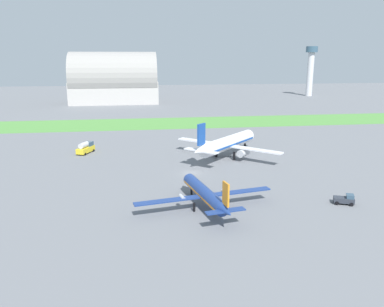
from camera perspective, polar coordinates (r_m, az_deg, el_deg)
name	(u,v)px	position (r m, az deg, el deg)	size (l,w,h in m)	color
ground_plane	(191,173)	(89.69, -0.21, -2.95)	(600.00, 600.00, 0.00)	slate
grass_taxiway_strip	(167,123)	(158.67, -3.77, 4.57)	(360.00, 28.00, 0.08)	#549342
airplane_midfield_jet	(227,143)	(102.73, 5.28, 1.52)	(24.72, 25.24, 11.12)	white
airplane_foreground_turboprop	(205,194)	(68.26, 1.97, -6.03)	(25.55, 21.98, 7.71)	navy
fuel_truck_near_gate	(86,148)	(112.15, -15.66, 0.85)	(4.76, 6.92, 3.29)	yellow
pushback_tug_midfield	(345,199)	(76.34, 21.94, -6.39)	(4.02, 3.14, 1.95)	#2D333D
hangar_distant	(114,81)	(234.96, -11.57, 10.56)	(50.92, 28.74, 29.83)	#BCB7B2
control_tower	(311,67)	(285.82, 17.35, 12.30)	(8.00, 8.00, 34.10)	silver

